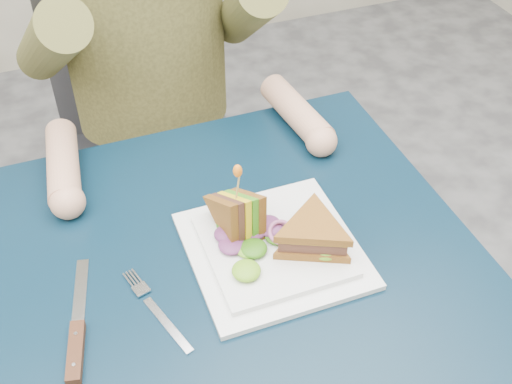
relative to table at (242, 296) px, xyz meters
name	(u,v)px	position (x,y,z in m)	size (l,w,h in m)	color
table	(242,296)	(0.00, 0.00, 0.00)	(0.75, 0.75, 0.73)	black
chair	(149,118)	(0.00, 0.70, -0.11)	(0.42, 0.40, 0.93)	#47474C
plate	(273,248)	(0.05, 0.00, 0.09)	(0.26, 0.26, 0.02)	white
sandwich_flat	(313,234)	(0.11, -0.02, 0.12)	(0.18, 0.18, 0.05)	brown
sandwich_upright	(239,216)	(0.01, 0.05, 0.13)	(0.08, 0.13, 0.13)	brown
fork	(158,312)	(-0.15, -0.05, 0.08)	(0.06, 0.18, 0.01)	silver
knife	(77,340)	(-0.26, -0.06, 0.09)	(0.07, 0.22, 0.02)	silver
toothpick	(238,185)	(0.01, 0.05, 0.20)	(0.00, 0.00, 0.06)	tan
toothpick_frill	(238,171)	(0.01, 0.05, 0.23)	(0.01, 0.01, 0.02)	orange
lettuce_spill	(274,234)	(0.06, 0.01, 0.11)	(0.15, 0.13, 0.02)	#337A14
onion_ring	(281,232)	(0.07, 0.01, 0.11)	(0.04, 0.04, 0.01)	#9E4C7A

